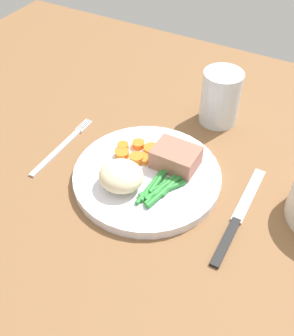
{
  "coord_description": "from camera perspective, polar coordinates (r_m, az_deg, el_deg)",
  "views": [
    {
      "loc": [
        24.31,
        -42.59,
        48.8
      ],
      "look_at": [
        2.72,
        -3.07,
        4.6
      ],
      "focal_mm": 43.04,
      "sensor_mm": 36.0,
      "label": 1
    }
  ],
  "objects": [
    {
      "name": "meat_portion",
      "position": [
        0.64,
        4.1,
        1.52
      ],
      "size": [
        7.13,
        5.39,
        3.34
      ],
      "primitive_type": "cube",
      "rotation": [
        0.0,
        0.0,
        -0.01
      ],
      "color": "#A86B56",
      "rests_on": "dinner_plate"
    },
    {
      "name": "dinner_plate",
      "position": [
        0.64,
        0.0,
        -1.14
      ],
      "size": [
        23.58,
        23.58,
        1.6
      ],
      "primitive_type": "cylinder",
      "color": "white",
      "rests_on": "dining_table"
    },
    {
      "name": "knife",
      "position": [
        0.61,
        12.83,
        -6.67
      ],
      "size": [
        1.7,
        20.5,
        0.64
      ],
      "rotation": [
        0.0,
        0.0,
        -0.01
      ],
      "color": "black",
      "rests_on": "dining_table"
    },
    {
      "name": "mashed_potatoes",
      "position": [
        0.61,
        -3.69,
        -1.14
      ],
      "size": [
        6.85,
        6.5,
        3.94
      ],
      "primitive_type": "ellipsoid",
      "color": "beige",
      "rests_on": "dinner_plate"
    },
    {
      "name": "dining_table",
      "position": [
        0.68,
        -0.77,
        0.19
      ],
      "size": [
        120.0,
        90.0,
        2.0
      ],
      "color": "brown",
      "rests_on": "ground"
    },
    {
      "name": "green_beans",
      "position": [
        0.61,
        1.9,
        -2.63
      ],
      "size": [
        5.39,
        9.95,
        0.88
      ],
      "color": "#2D8C38",
      "rests_on": "dinner_plate"
    },
    {
      "name": "carrot_slices",
      "position": [
        0.66,
        -1.29,
        2.2
      ],
      "size": [
        6.97,
        5.59,
        1.28
      ],
      "color": "orange",
      "rests_on": "dinner_plate"
    },
    {
      "name": "water_glass",
      "position": [
        0.75,
        10.29,
        9.33
      ],
      "size": [
        7.11,
        7.11,
        10.07
      ],
      "color": "silver",
      "rests_on": "dining_table"
    },
    {
      "name": "fork",
      "position": [
        0.72,
        -11.92,
        3.0
      ],
      "size": [
        1.44,
        16.6,
        0.4
      ],
      "rotation": [
        0.0,
        0.0,
        -0.03
      ],
      "color": "silver",
      "rests_on": "dining_table"
    }
  ]
}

